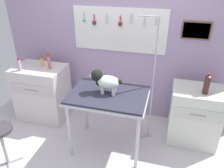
{
  "coord_description": "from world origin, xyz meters",
  "views": [
    {
      "loc": [
        0.72,
        -2.02,
        2.32
      ],
      "look_at": [
        0.09,
        0.32,
        1.04
      ],
      "focal_mm": 35.53,
      "sensor_mm": 36.0,
      "label": 1
    }
  ],
  "objects_px": {
    "grooming_table": "(108,100)",
    "counter_left": "(43,93)",
    "grooming_arm": "(152,88)",
    "soda_bottle": "(207,84)",
    "stool": "(0,136)",
    "dog": "(105,81)",
    "cabinet_right": "(194,116)",
    "shampoo_bottle": "(49,62)"
  },
  "relations": [
    {
      "from": "grooming_table",
      "to": "soda_bottle",
      "type": "xyz_separation_m",
      "value": [
        1.21,
        0.38,
        0.19
      ]
    },
    {
      "from": "grooming_arm",
      "to": "cabinet_right",
      "type": "xyz_separation_m",
      "value": [
        0.63,
        0.1,
        -0.42
      ]
    },
    {
      "from": "grooming_arm",
      "to": "stool",
      "type": "bearing_deg",
      "value": -148.81
    },
    {
      "from": "grooming_arm",
      "to": "counter_left",
      "type": "distance_m",
      "value": 1.84
    },
    {
      "from": "shampoo_bottle",
      "to": "soda_bottle",
      "type": "bearing_deg",
      "value": -1.6
    },
    {
      "from": "cabinet_right",
      "to": "soda_bottle",
      "type": "height_order",
      "value": "soda_bottle"
    },
    {
      "from": "dog",
      "to": "stool",
      "type": "distance_m",
      "value": 1.46
    },
    {
      "from": "grooming_arm",
      "to": "dog",
      "type": "distance_m",
      "value": 0.69
    },
    {
      "from": "counter_left",
      "to": "cabinet_right",
      "type": "distance_m",
      "value": 2.42
    },
    {
      "from": "dog",
      "to": "cabinet_right",
      "type": "bearing_deg",
      "value": 20.27
    },
    {
      "from": "stool",
      "to": "dog",
      "type": "bearing_deg",
      "value": 31.18
    },
    {
      "from": "grooming_arm",
      "to": "grooming_table",
      "type": "bearing_deg",
      "value": -144.32
    },
    {
      "from": "soda_bottle",
      "to": "grooming_table",
      "type": "bearing_deg",
      "value": -162.4
    },
    {
      "from": "cabinet_right",
      "to": "stool",
      "type": "distance_m",
      "value": 2.61
    },
    {
      "from": "cabinet_right",
      "to": "dog",
      "type": "bearing_deg",
      "value": -159.73
    },
    {
      "from": "grooming_table",
      "to": "counter_left",
      "type": "distance_m",
      "value": 1.39
    },
    {
      "from": "soda_bottle",
      "to": "shampoo_bottle",
      "type": "bearing_deg",
      "value": 178.4
    },
    {
      "from": "grooming_arm",
      "to": "shampoo_bottle",
      "type": "relative_size",
      "value": 6.94
    },
    {
      "from": "grooming_table",
      "to": "grooming_arm",
      "type": "relative_size",
      "value": 0.56
    },
    {
      "from": "grooming_table",
      "to": "dog",
      "type": "xyz_separation_m",
      "value": [
        -0.05,
        0.03,
        0.25
      ]
    },
    {
      "from": "grooming_arm",
      "to": "dog",
      "type": "xyz_separation_m",
      "value": [
        -0.57,
        -0.34,
        0.2
      ]
    },
    {
      "from": "counter_left",
      "to": "soda_bottle",
      "type": "bearing_deg",
      "value": -1.45
    },
    {
      "from": "counter_left",
      "to": "stool",
      "type": "bearing_deg",
      "value": -86.14
    },
    {
      "from": "grooming_table",
      "to": "grooming_arm",
      "type": "bearing_deg",
      "value": 35.68
    },
    {
      "from": "dog",
      "to": "cabinet_right",
      "type": "relative_size",
      "value": 0.5
    },
    {
      "from": "dog",
      "to": "soda_bottle",
      "type": "height_order",
      "value": "dog"
    },
    {
      "from": "cabinet_right",
      "to": "soda_bottle",
      "type": "bearing_deg",
      "value": -56.19
    },
    {
      "from": "dog",
      "to": "grooming_table",
      "type": "bearing_deg",
      "value": -31.54
    },
    {
      "from": "cabinet_right",
      "to": "counter_left",
      "type": "bearing_deg",
      "value": -179.4
    },
    {
      "from": "grooming_table",
      "to": "dog",
      "type": "bearing_deg",
      "value": 148.46
    },
    {
      "from": "grooming_table",
      "to": "grooming_arm",
      "type": "distance_m",
      "value": 0.64
    },
    {
      "from": "dog",
      "to": "counter_left",
      "type": "relative_size",
      "value": 0.46
    },
    {
      "from": "grooming_table",
      "to": "stool",
      "type": "bearing_deg",
      "value": -150.91
    },
    {
      "from": "grooming_table",
      "to": "soda_bottle",
      "type": "relative_size",
      "value": 3.6
    },
    {
      "from": "grooming_table",
      "to": "counter_left",
      "type": "xyz_separation_m",
      "value": [
        -1.27,
        0.45,
        -0.34
      ]
    },
    {
      "from": "grooming_table",
      "to": "cabinet_right",
      "type": "relative_size",
      "value": 1.18
    },
    {
      "from": "grooming_table",
      "to": "counter_left",
      "type": "relative_size",
      "value": 1.11
    },
    {
      "from": "grooming_arm",
      "to": "soda_bottle",
      "type": "distance_m",
      "value": 0.7
    },
    {
      "from": "dog",
      "to": "shampoo_bottle",
      "type": "bearing_deg",
      "value": 157.8
    },
    {
      "from": "counter_left",
      "to": "dog",
      "type": "bearing_deg",
      "value": -18.76
    },
    {
      "from": "dog",
      "to": "shampoo_bottle",
      "type": "relative_size",
      "value": 1.63
    },
    {
      "from": "counter_left",
      "to": "stool",
      "type": "height_order",
      "value": "counter_left"
    }
  ]
}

